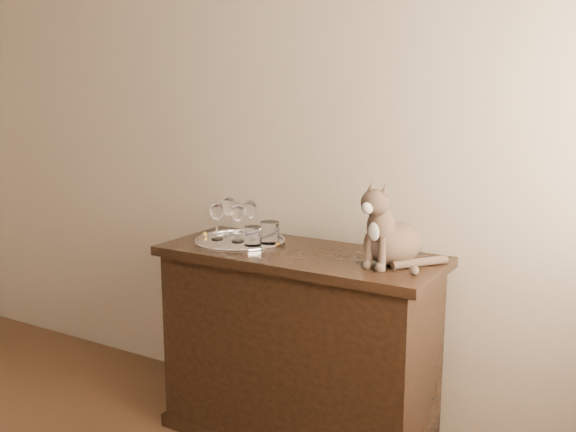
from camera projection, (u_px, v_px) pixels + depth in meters
name	position (u px, v px, depth m)	size (l,w,h in m)	color
wall_back	(225.00, 124.00, 3.15)	(4.00, 0.10, 2.70)	#C5AE94
sideboard	(299.00, 347.00, 2.77)	(1.20, 0.50, 0.85)	black
tray	(240.00, 242.00, 2.83)	(0.40, 0.40, 0.01)	silver
wine_glass_a	(229.00, 217.00, 2.93)	(0.07, 0.07, 0.18)	white
wine_glass_b	(250.00, 219.00, 2.89)	(0.06, 0.06, 0.17)	silver
wine_glass_c	(217.00, 221.00, 2.86)	(0.06, 0.06, 0.17)	white
wine_glass_d	(237.00, 222.00, 2.81)	(0.07, 0.07, 0.17)	white
tumbler_a	(253.00, 236.00, 2.75)	(0.07, 0.07, 0.08)	white
tumbler_c	(270.00, 232.00, 2.79)	(0.08, 0.08, 0.10)	silver
cat	(393.00, 222.00, 2.47)	(0.33, 0.31, 0.33)	#47392A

